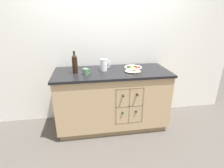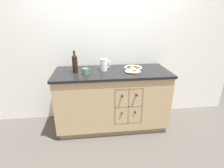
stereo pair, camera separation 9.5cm
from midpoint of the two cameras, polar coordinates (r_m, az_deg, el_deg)
The scene contains 7 objects.
ground_plane at distance 2.99m, azimuth 0.93°, elevation -13.01°, with size 14.00×14.00×0.00m, color #4C4742.
back_wall at distance 2.91m, azimuth -0.02°, elevation 13.14°, with size 4.40×0.06×2.55m, color white.
kitchen_island at distance 2.75m, azimuth 1.04°, elevation -4.92°, with size 1.70×0.73×0.93m.
fruit_bowl at distance 2.57m, azimuth 7.99°, elevation 4.93°, with size 0.25×0.25×0.08m.
white_pitcher at distance 2.60m, azimuth -1.60°, elevation 6.38°, with size 0.16×0.11×0.17m.
ceramic_mug at distance 2.45m, azimuth -7.51°, elevation 4.09°, with size 0.12×0.08×0.09m.
standing_wine_bottle at distance 2.53m, azimuth -10.98°, elevation 6.73°, with size 0.08×0.08×0.31m.
Camera 2 is at (-0.30, -2.46, 1.68)m, focal length 28.00 mm.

